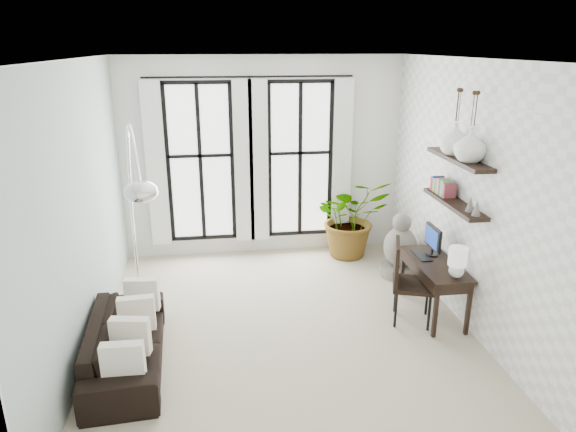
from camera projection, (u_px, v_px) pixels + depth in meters
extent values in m
plane|color=#B9AD93|center=(284.00, 325.00, 6.44)|extent=(5.00, 5.00, 0.00)
plane|color=white|center=(283.00, 59.00, 5.42)|extent=(5.00, 5.00, 0.00)
plane|color=#AABEB4|center=(80.00, 212.00, 5.63)|extent=(0.00, 5.00, 5.00)
plane|color=white|center=(467.00, 196.00, 6.23)|extent=(0.00, 5.00, 5.00)
plane|color=white|center=(263.00, 158.00, 8.27)|extent=(4.50, 0.00, 4.50)
cube|color=white|center=(200.00, 163.00, 8.13)|extent=(1.00, 0.02, 2.50)
cube|color=white|center=(156.00, 166.00, 7.95)|extent=(0.30, 0.04, 2.60)
cube|color=white|center=(244.00, 163.00, 8.13)|extent=(0.30, 0.04, 2.60)
cube|color=white|center=(300.00, 160.00, 8.34)|extent=(1.00, 0.02, 2.50)
cube|color=white|center=(259.00, 163.00, 8.16)|extent=(0.30, 0.04, 2.60)
cube|color=white|center=(342.00, 160.00, 8.34)|extent=(0.30, 0.04, 2.60)
cylinder|color=black|center=(249.00, 77.00, 7.73)|extent=(3.20, 0.03, 0.03)
cube|color=black|center=(454.00, 203.00, 6.27)|extent=(0.25, 1.30, 0.05)
cube|color=black|center=(459.00, 159.00, 6.09)|extent=(0.25, 1.30, 0.05)
cube|color=#DA3646|center=(436.00, 183.00, 6.75)|extent=(0.16, 0.03, 0.18)
cube|color=#2B4099|center=(438.00, 184.00, 6.70)|extent=(0.16, 0.03, 0.18)
cube|color=gold|center=(439.00, 185.00, 6.66)|extent=(0.16, 0.03, 0.18)
cube|color=green|center=(441.00, 185.00, 6.62)|extent=(0.16, 0.04, 0.18)
cube|color=#BF51BA|center=(442.00, 186.00, 6.58)|extent=(0.16, 0.04, 0.18)
cube|color=#FF9B38|center=(443.00, 187.00, 6.54)|extent=(0.16, 0.04, 0.18)
cube|color=#454545|center=(445.00, 188.00, 6.49)|extent=(0.16, 0.04, 0.18)
cube|color=#38C5A8|center=(447.00, 189.00, 6.45)|extent=(0.16, 0.04, 0.18)
cube|color=gray|center=(448.00, 190.00, 6.41)|extent=(0.16, 0.04, 0.18)
cube|color=#8D3841|center=(450.00, 191.00, 6.37)|extent=(0.16, 0.04, 0.18)
cone|color=slate|center=(470.00, 204.00, 5.86)|extent=(0.10, 0.10, 0.18)
cone|color=slate|center=(477.00, 208.00, 5.71)|extent=(0.10, 0.10, 0.18)
imported|color=black|center=(126.00, 343.00, 5.55)|extent=(0.87, 1.96, 0.56)
cube|color=white|center=(123.00, 362.00, 4.84)|extent=(0.40, 0.12, 0.40)
cube|color=white|center=(130.00, 336.00, 5.27)|extent=(0.40, 0.12, 0.40)
cube|color=white|center=(137.00, 313.00, 5.71)|extent=(0.40, 0.12, 0.40)
cube|color=white|center=(142.00, 294.00, 6.15)|extent=(0.40, 0.12, 0.40)
imported|color=#2D7228|center=(351.00, 217.00, 8.38)|extent=(1.29, 1.15, 1.33)
cube|color=black|center=(435.00, 264.00, 6.50)|extent=(0.51, 1.22, 0.04)
cube|color=black|center=(433.00, 270.00, 6.52)|extent=(0.47, 1.16, 0.11)
cube|color=black|center=(436.00, 312.00, 6.06)|extent=(0.05, 0.05, 0.67)
cube|color=black|center=(468.00, 309.00, 6.11)|extent=(0.05, 0.05, 0.67)
cube|color=black|center=(402.00, 272.00, 7.11)|extent=(0.05, 0.05, 0.67)
cube|color=black|center=(431.00, 270.00, 7.17)|extent=(0.05, 0.05, 0.67)
cube|color=black|center=(433.00, 237.00, 6.64)|extent=(0.04, 0.42, 0.30)
cube|color=navy|center=(432.00, 237.00, 6.64)|extent=(0.00, 0.36, 0.24)
cube|color=black|center=(421.00, 255.00, 6.70)|extent=(0.15, 0.40, 0.02)
sphere|color=silver|center=(456.00, 271.00, 6.03)|extent=(0.18, 0.18, 0.18)
cylinder|color=white|center=(458.00, 256.00, 5.97)|extent=(0.22, 0.22, 0.22)
cube|color=black|center=(413.00, 285.00, 6.39)|extent=(0.64, 0.64, 0.06)
cube|color=black|center=(397.00, 263.00, 6.34)|extent=(0.20, 0.49, 0.56)
cylinder|color=black|center=(402.00, 313.00, 6.26)|extent=(0.03, 0.03, 0.47)
cylinder|color=black|center=(433.00, 311.00, 6.31)|extent=(0.03, 0.03, 0.47)
cylinder|color=black|center=(391.00, 298.00, 6.63)|extent=(0.03, 0.03, 0.47)
cylinder|color=black|center=(421.00, 296.00, 6.69)|extent=(0.03, 0.03, 0.47)
cylinder|color=silver|center=(140.00, 290.00, 7.22)|extent=(0.38, 0.38, 0.11)
cylinder|color=silver|center=(136.00, 256.00, 7.06)|extent=(0.04, 0.04, 1.06)
ellipsoid|color=silver|center=(141.00, 192.00, 5.10)|extent=(0.34, 0.34, 0.22)
cylinder|color=slate|center=(398.00, 270.00, 7.79)|extent=(0.55, 0.55, 0.17)
ellipsoid|color=slate|center=(400.00, 247.00, 7.67)|extent=(0.50, 0.50, 0.61)
sphere|color=slate|center=(402.00, 222.00, 7.55)|extent=(0.28, 0.28, 0.28)
imported|color=white|center=(471.00, 145.00, 5.79)|extent=(0.37, 0.37, 0.38)
imported|color=white|center=(455.00, 139.00, 6.16)|extent=(0.37, 0.37, 0.38)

